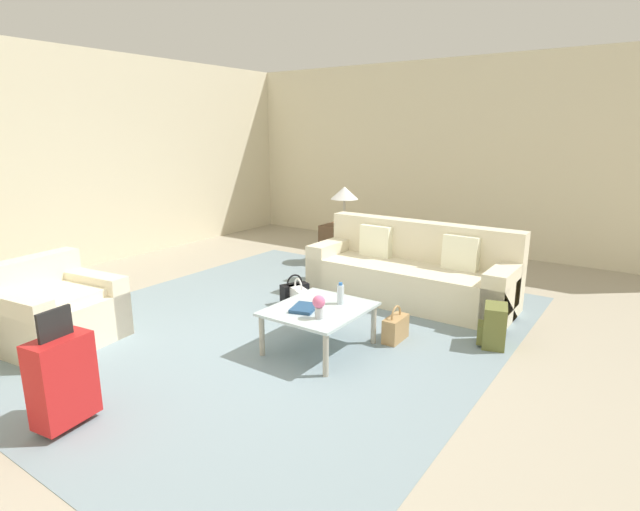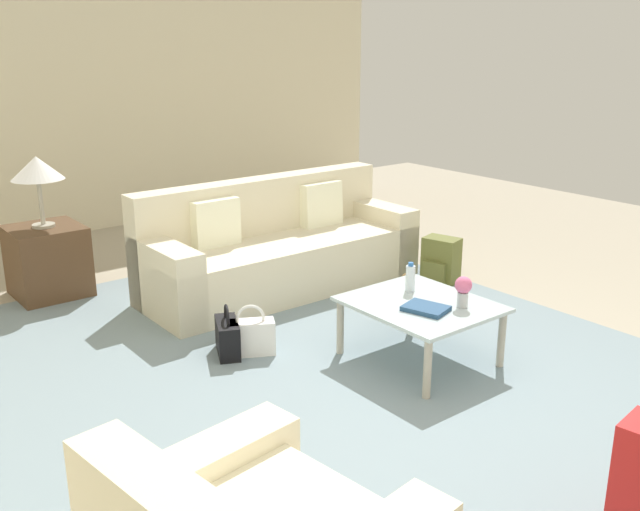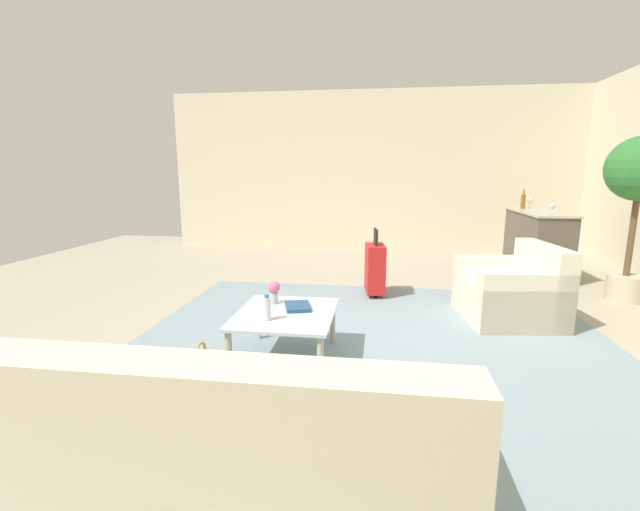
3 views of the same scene
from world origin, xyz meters
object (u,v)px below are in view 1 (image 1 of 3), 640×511
at_px(water_bottle, 340,294).
at_px(suitcase_red, 62,379).
at_px(couch, 413,274).
at_px(backpack_olive, 493,326).
at_px(handbag_black, 295,293).
at_px(coffee_table_book, 304,308).
at_px(coffee_table, 319,313).
at_px(table_lamp, 344,194).
at_px(armchair, 53,313).
at_px(handbag_white, 298,297).
at_px(side_table, 344,244).
at_px(flower_vase, 319,305).
at_px(handbag_tan, 396,328).

xyz_separation_m(water_bottle, suitcase_red, (-2.20, 0.80, -0.15)).
xyz_separation_m(couch, backpack_olive, (-0.80, -1.19, -0.12)).
relative_size(water_bottle, handbag_black, 0.57).
xyz_separation_m(water_bottle, coffee_table_book, (-0.32, 0.18, -0.08)).
bearing_deg(coffee_table, table_lamp, 28.18).
height_order(coffee_table, suitcase_red, suitcase_red).
height_order(coffee_table, backpack_olive, coffee_table).
xyz_separation_m(suitcase_red, handbag_black, (2.86, 0.25, -0.23)).
xyz_separation_m(armchair, coffee_table, (1.31, -2.17, 0.07)).
relative_size(coffee_table_book, backpack_olive, 0.67).
bearing_deg(handbag_white, couch, -42.08).
bearing_deg(suitcase_red, side_table, 9.46).
xyz_separation_m(side_table, handbag_white, (-2.03, -0.67, -0.16)).
relative_size(coffee_table, coffee_table_book, 3.40).
xyz_separation_m(couch, side_table, (1.01, 1.60, -0.02)).
height_order(flower_vase, suitcase_red, suitcase_red).
xyz_separation_m(couch, water_bottle, (-1.59, 0.00, 0.19)).
bearing_deg(water_bottle, handbag_white, 58.51).
distance_m(flower_vase, handbag_black, 1.60).
height_order(coffee_table_book, suitcase_red, suitcase_red).
relative_size(side_table, handbag_black, 1.63).
bearing_deg(handbag_black, couch, -48.51).
distance_m(suitcase_red, handbag_tan, 2.85).
xyz_separation_m(flower_vase, backpack_olive, (1.22, -1.14, -0.34)).
bearing_deg(water_bottle, side_table, 31.61).
bearing_deg(suitcase_red, handbag_tan, -24.71).
xyz_separation_m(flower_vase, side_table, (3.02, 1.65, -0.24)).
bearing_deg(side_table, water_bottle, -148.39).
distance_m(couch, coffee_table_book, 1.93).
bearing_deg(flower_vase, side_table, 28.65).
relative_size(water_bottle, flower_vase, 1.00).
height_order(handbag_tan, handbag_black, same).
distance_m(couch, side_table, 1.89).
distance_m(couch, water_bottle, 1.61).
xyz_separation_m(couch, coffee_table_book, (-1.91, 0.18, 0.11)).
distance_m(side_table, table_lamp, 0.76).
bearing_deg(coffee_table, armchair, 121.14).
relative_size(couch, water_bottle, 11.76).
bearing_deg(handbag_white, side_table, 18.33).
bearing_deg(coffee_table_book, coffee_table, -50.16).
distance_m(couch, backpack_olive, 1.44).
distance_m(table_lamp, handbag_tan, 3.12).
distance_m(side_table, handbag_tan, 2.98).
bearing_deg(handbag_tan, coffee_table_book, 141.01).
xyz_separation_m(water_bottle, handbag_tan, (0.38, -0.39, -0.37)).
distance_m(couch, coffee_table, 1.80).
relative_size(couch, suitcase_red, 2.82).
distance_m(side_table, handbag_black, 2.02).
xyz_separation_m(couch, handbag_white, (-1.03, 0.93, -0.18)).
distance_m(water_bottle, side_table, 3.06).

